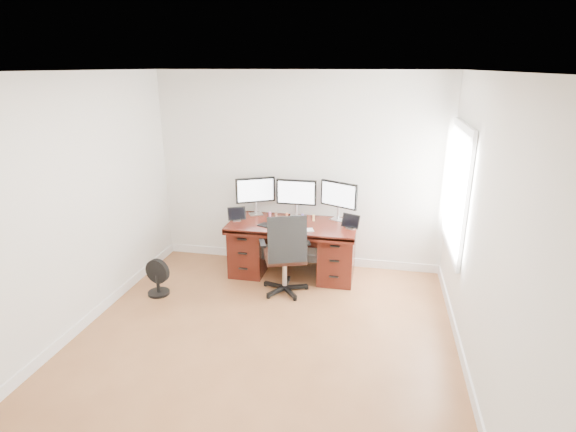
% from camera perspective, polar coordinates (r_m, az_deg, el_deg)
% --- Properties ---
extents(ground, '(4.50, 4.50, 0.00)m').
position_cam_1_polar(ground, '(4.76, -3.78, -16.70)').
color(ground, brown).
rests_on(ground, ground).
extents(back_wall, '(4.00, 0.10, 2.70)m').
position_cam_1_polar(back_wall, '(6.24, 1.39, 5.63)').
color(back_wall, white).
rests_on(back_wall, ground).
extents(right_wall, '(0.10, 4.50, 2.70)m').
position_cam_1_polar(right_wall, '(4.19, 23.61, -2.43)').
color(right_wall, white).
rests_on(right_wall, ground).
extents(desk, '(1.70, 0.80, 0.75)m').
position_cam_1_polar(desk, '(6.14, 0.62, -3.90)').
color(desk, '#3F130C').
rests_on(desk, ground).
extents(office_chair, '(0.73, 0.73, 1.07)m').
position_cam_1_polar(office_chair, '(5.64, -0.35, -6.54)').
color(office_chair, black).
rests_on(office_chair, ground).
extents(floor_fan, '(0.32, 0.27, 0.47)m').
position_cam_1_polar(floor_fan, '(5.89, -16.25, -7.54)').
color(floor_fan, black).
rests_on(floor_fan, ground).
extents(monitor_left, '(0.50, 0.28, 0.53)m').
position_cam_1_polar(monitor_left, '(6.26, -4.16, 3.14)').
color(monitor_left, silver).
rests_on(monitor_left, desk).
extents(monitor_center, '(0.55, 0.14, 0.53)m').
position_cam_1_polar(monitor_center, '(6.13, 1.07, 2.86)').
color(monitor_center, silver).
rests_on(monitor_center, desk).
extents(monitor_right, '(0.51, 0.27, 0.53)m').
position_cam_1_polar(monitor_right, '(6.06, 6.46, 2.54)').
color(monitor_right, silver).
rests_on(monitor_right, desk).
extents(tablet_left, '(0.24, 0.17, 0.19)m').
position_cam_1_polar(tablet_left, '(6.09, -6.56, 0.16)').
color(tablet_left, silver).
rests_on(tablet_left, desk).
extents(tablet_right, '(0.25, 0.15, 0.19)m').
position_cam_1_polar(tablet_right, '(5.82, 7.95, -0.79)').
color(tablet_right, silver).
rests_on(tablet_right, desk).
extents(keyboard, '(0.26, 0.15, 0.01)m').
position_cam_1_polar(keyboard, '(5.82, 0.20, -1.41)').
color(keyboard, white).
rests_on(keyboard, desk).
extents(trackpad, '(0.16, 0.16, 0.01)m').
position_cam_1_polar(trackpad, '(5.73, 2.61, -1.78)').
color(trackpad, silver).
rests_on(trackpad, desk).
extents(drawing_tablet, '(0.28, 0.24, 0.01)m').
position_cam_1_polar(drawing_tablet, '(5.89, -2.61, -1.21)').
color(drawing_tablet, black).
rests_on(drawing_tablet, desk).
extents(phone, '(0.13, 0.10, 0.01)m').
position_cam_1_polar(phone, '(5.94, 0.64, -1.02)').
color(phone, black).
rests_on(phone, desk).
extents(figurine_pink, '(0.04, 0.04, 0.09)m').
position_cam_1_polar(figurine_pink, '(6.18, -2.31, 0.19)').
color(figurine_pink, pink).
rests_on(figurine_pink, desk).
extents(figurine_brown, '(0.04, 0.04, 0.09)m').
position_cam_1_polar(figurine_brown, '(6.16, -1.52, 0.14)').
color(figurine_brown, brown).
rests_on(figurine_brown, desk).
extents(figurine_orange, '(0.04, 0.04, 0.09)m').
position_cam_1_polar(figurine_orange, '(6.13, -0.14, 0.05)').
color(figurine_orange, orange).
rests_on(figurine_orange, desk).
extents(figurine_purple, '(0.04, 0.04, 0.09)m').
position_cam_1_polar(figurine_purple, '(6.09, 1.86, -0.08)').
color(figurine_purple, '#8262E7').
rests_on(figurine_purple, desk).
extents(figurine_yellow, '(0.04, 0.04, 0.09)m').
position_cam_1_polar(figurine_yellow, '(6.07, 3.28, -0.17)').
color(figurine_yellow, tan).
rests_on(figurine_yellow, desk).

